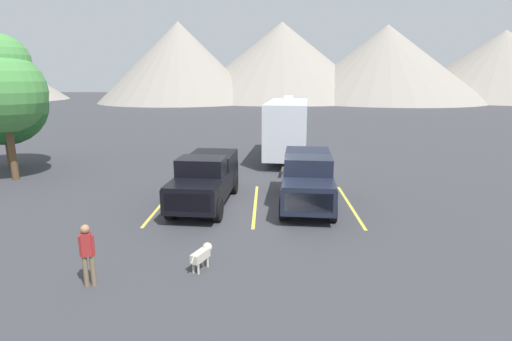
% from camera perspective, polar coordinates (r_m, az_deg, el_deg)
% --- Properties ---
extents(ground_plane, '(240.00, 240.00, 0.00)m').
position_cam_1_polar(ground_plane, '(15.94, -0.16, -5.49)').
color(ground_plane, '#38383D').
extents(pickup_truck_a, '(2.39, 5.41, 2.07)m').
position_cam_1_polar(pickup_truck_a, '(16.39, -7.19, -1.09)').
color(pickup_truck_a, black).
rests_on(pickup_truck_a, ground).
extents(pickup_truck_b, '(2.42, 5.40, 2.10)m').
position_cam_1_polar(pickup_truck_b, '(16.36, 7.38, -1.00)').
color(pickup_truck_b, black).
rests_on(pickup_truck_b, ground).
extents(lot_stripe_a, '(0.12, 5.50, 0.01)m').
position_cam_1_polar(lot_stripe_a, '(17.03, -13.28, -4.61)').
color(lot_stripe_a, gold).
rests_on(lot_stripe_a, ground).
extents(lot_stripe_b, '(0.12, 5.50, 0.01)m').
position_cam_1_polar(lot_stripe_b, '(16.47, -0.10, -4.85)').
color(lot_stripe_b, gold).
rests_on(lot_stripe_b, ground).
extents(lot_stripe_c, '(0.12, 5.50, 0.01)m').
position_cam_1_polar(lot_stripe_c, '(16.81, 13.26, -4.84)').
color(lot_stripe_c, gold).
rests_on(lot_stripe_c, ground).
extents(camper_trailer_a, '(3.10, 8.62, 3.94)m').
position_cam_1_polar(camper_trailer_a, '(25.01, 4.50, 6.22)').
color(camper_trailer_a, silver).
rests_on(camper_trailer_a, ground).
extents(person_a, '(0.35, 0.25, 1.63)m').
position_cam_1_polar(person_a, '(10.84, -22.95, -10.56)').
color(person_a, '#726047').
rests_on(person_a, ground).
extents(dog, '(0.52, 0.87, 0.65)m').
position_cam_1_polar(dog, '(11.20, -7.63, -11.67)').
color(dog, beige).
rests_on(dog, ground).
extents(tree_a, '(3.94, 3.94, 7.15)m').
position_cam_1_polar(tree_a, '(23.29, -32.43, 10.27)').
color(tree_a, brown).
rests_on(tree_a, ground).
extents(tree_b, '(4.55, 4.55, 6.84)m').
position_cam_1_polar(tree_b, '(26.29, -32.48, 8.88)').
color(tree_b, brown).
rests_on(tree_b, ground).
extents(mountain_ridge, '(155.40, 47.31, 16.76)m').
position_cam_1_polar(mountain_ridge, '(90.09, 6.52, 14.84)').
color(mountain_ridge, gray).
rests_on(mountain_ridge, ground).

